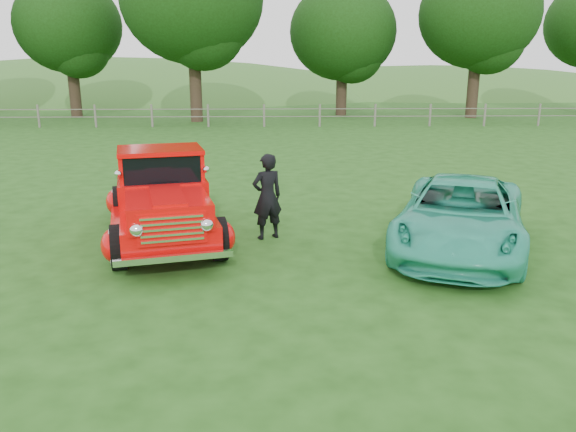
{
  "coord_description": "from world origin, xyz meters",
  "views": [
    {
      "loc": [
        0.4,
        -8.53,
        3.28
      ],
      "look_at": [
        0.68,
        1.2,
        0.64
      ],
      "focal_mm": 35.0,
      "sensor_mm": 36.0,
      "label": 1
    }
  ],
  "objects_px": {
    "tree_near_east": "(343,32)",
    "tree_mid_east": "(479,14)",
    "man": "(267,197)",
    "tree_mid_west": "(68,26)",
    "teal_sedan": "(461,216)",
    "red_pickup": "(162,199)"
  },
  "relations": [
    {
      "from": "red_pickup",
      "to": "tree_mid_east",
      "type": "bearing_deg",
      "value": 45.4
    },
    {
      "from": "tree_mid_west",
      "to": "tree_near_east",
      "type": "relative_size",
      "value": 1.02
    },
    {
      "from": "tree_mid_west",
      "to": "teal_sedan",
      "type": "relative_size",
      "value": 1.83
    },
    {
      "from": "tree_mid_east",
      "to": "man",
      "type": "relative_size",
      "value": 5.68
    },
    {
      "from": "tree_mid_west",
      "to": "tree_near_east",
      "type": "distance_m",
      "value": 17.03
    },
    {
      "from": "red_pickup",
      "to": "man",
      "type": "height_order",
      "value": "red_pickup"
    },
    {
      "from": "tree_mid_west",
      "to": "tree_near_east",
      "type": "xyz_separation_m",
      "value": [
        17.0,
        1.0,
        -0.3
      ]
    },
    {
      "from": "tree_mid_west",
      "to": "teal_sedan",
      "type": "bearing_deg",
      "value": -59.56
    },
    {
      "from": "teal_sedan",
      "to": "tree_mid_east",
      "type": "bearing_deg",
      "value": 91.74
    },
    {
      "from": "teal_sedan",
      "to": "tree_near_east",
      "type": "bearing_deg",
      "value": 108.85
    },
    {
      "from": "tree_mid_west",
      "to": "teal_sedan",
      "type": "height_order",
      "value": "tree_mid_west"
    },
    {
      "from": "red_pickup",
      "to": "teal_sedan",
      "type": "height_order",
      "value": "red_pickup"
    },
    {
      "from": "teal_sedan",
      "to": "man",
      "type": "relative_size",
      "value": 2.78
    },
    {
      "from": "tree_near_east",
      "to": "tree_mid_east",
      "type": "bearing_deg",
      "value": -14.04
    },
    {
      "from": "tree_mid_east",
      "to": "tree_mid_west",
      "type": "bearing_deg",
      "value": 177.71
    },
    {
      "from": "tree_mid_west",
      "to": "tree_mid_east",
      "type": "height_order",
      "value": "tree_mid_east"
    },
    {
      "from": "tree_mid_west",
      "to": "man",
      "type": "relative_size",
      "value": 5.09
    },
    {
      "from": "tree_near_east",
      "to": "man",
      "type": "relative_size",
      "value": 5.02
    },
    {
      "from": "man",
      "to": "tree_mid_east",
      "type": "bearing_deg",
      "value": -141.48
    },
    {
      "from": "tree_mid_east",
      "to": "teal_sedan",
      "type": "height_order",
      "value": "tree_mid_east"
    },
    {
      "from": "tree_mid_west",
      "to": "red_pickup",
      "type": "height_order",
      "value": "tree_mid_west"
    },
    {
      "from": "tree_mid_west",
      "to": "man",
      "type": "distance_m",
      "value": 29.22
    }
  ]
}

